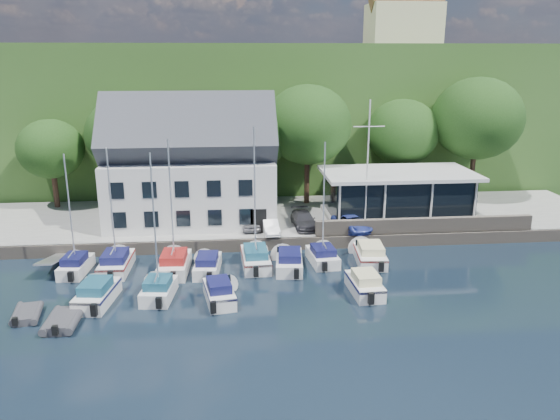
{
  "coord_description": "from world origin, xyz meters",
  "views": [
    {
      "loc": [
        -3.76,
        -29.61,
        15.04
      ],
      "look_at": [
        -0.09,
        9.0,
        3.89
      ],
      "focal_mm": 35.0,
      "sensor_mm": 36.0,
      "label": 1
    }
  ],
  "objects_px": {
    "car_white": "(270,226)",
    "car_dgrey": "(304,220)",
    "boat_r2_1": "(155,233)",
    "harbor_building": "(191,172)",
    "car_silver": "(250,221)",
    "boat_r2_2": "(219,290)",
    "boat_r1_6": "(324,210)",
    "boat_r2_0": "(97,291)",
    "club_pavilion": "(397,194)",
    "boat_r1_2": "(171,209)",
    "boat_r1_7": "(370,252)",
    "boat_r1_3": "(207,263)",
    "boat_r1_0": "(70,215)",
    "boat_r1_5": "(289,259)",
    "flagpole": "(367,166)",
    "boat_r1_4": "(255,205)",
    "dinghy_0": "(27,313)",
    "car_blue": "(352,222)",
    "boat_r2_4": "(365,282)",
    "boat_r1_1": "(112,210)",
    "dinghy_1": "(63,319)"
  },
  "relations": [
    {
      "from": "boat_r1_0",
      "to": "boat_r1_6",
      "type": "distance_m",
      "value": 17.79
    },
    {
      "from": "car_silver",
      "to": "car_blue",
      "type": "xyz_separation_m",
      "value": [
        8.36,
        -1.32,
        0.01
      ]
    },
    {
      "from": "boat_r1_7",
      "to": "dinghy_1",
      "type": "bearing_deg",
      "value": -152.86
    },
    {
      "from": "boat_r1_0",
      "to": "boat_r1_1",
      "type": "bearing_deg",
      "value": 7.91
    },
    {
      "from": "harbor_building",
      "to": "boat_r1_0",
      "type": "distance_m",
      "value": 11.77
    },
    {
      "from": "harbor_building",
      "to": "boat_r1_0",
      "type": "xyz_separation_m",
      "value": [
        -7.79,
        -8.76,
        -1.07
      ]
    },
    {
      "from": "boat_r1_0",
      "to": "boat_r2_1",
      "type": "distance_m",
      "value": 7.97
    },
    {
      "from": "club_pavilion",
      "to": "boat_r1_5",
      "type": "distance_m",
      "value": 14.05
    },
    {
      "from": "boat_r2_2",
      "to": "dinghy_1",
      "type": "relative_size",
      "value": 1.63
    },
    {
      "from": "flagpole",
      "to": "boat_r1_4",
      "type": "relative_size",
      "value": 1.13
    },
    {
      "from": "car_silver",
      "to": "boat_r1_4",
      "type": "height_order",
      "value": "boat_r1_4"
    },
    {
      "from": "harbor_building",
      "to": "car_silver",
      "type": "distance_m",
      "value": 6.66
    },
    {
      "from": "car_dgrey",
      "to": "boat_r1_2",
      "type": "bearing_deg",
      "value": -150.83
    },
    {
      "from": "club_pavilion",
      "to": "boat_r1_1",
      "type": "distance_m",
      "value": 24.44
    },
    {
      "from": "boat_r1_3",
      "to": "boat_r1_2",
      "type": "bearing_deg",
      "value": 178.81
    },
    {
      "from": "car_blue",
      "to": "boat_r1_5",
      "type": "bearing_deg",
      "value": -154.66
    },
    {
      "from": "boat_r2_1",
      "to": "boat_r2_2",
      "type": "bearing_deg",
      "value": -6.03
    },
    {
      "from": "dinghy_0",
      "to": "dinghy_1",
      "type": "height_order",
      "value": "dinghy_1"
    },
    {
      "from": "boat_r1_3",
      "to": "boat_r1_4",
      "type": "xyz_separation_m",
      "value": [
        3.47,
        0.78,
        3.98
      ]
    },
    {
      "from": "boat_r2_2",
      "to": "boat_r1_0",
      "type": "bearing_deg",
      "value": 141.41
    },
    {
      "from": "boat_r1_3",
      "to": "boat_r2_4",
      "type": "height_order",
      "value": "boat_r2_4"
    },
    {
      "from": "boat_r1_7",
      "to": "car_silver",
      "type": "bearing_deg",
      "value": 150.75
    },
    {
      "from": "harbor_building",
      "to": "boat_r2_2",
      "type": "relative_size",
      "value": 2.73
    },
    {
      "from": "flagpole",
      "to": "boat_r1_2",
      "type": "height_order",
      "value": "flagpole"
    },
    {
      "from": "boat_r2_0",
      "to": "boat_r2_2",
      "type": "xyz_separation_m",
      "value": [
        7.58,
        -0.47,
        -0.03
      ]
    },
    {
      "from": "car_blue",
      "to": "boat_r2_2",
      "type": "distance_m",
      "value": 15.04
    },
    {
      "from": "boat_r1_1",
      "to": "boat_r2_4",
      "type": "height_order",
      "value": "boat_r1_1"
    },
    {
      "from": "boat_r1_6",
      "to": "boat_r2_4",
      "type": "bearing_deg",
      "value": -77.11
    },
    {
      "from": "car_silver",
      "to": "boat_r1_6",
      "type": "bearing_deg",
      "value": -52.76
    },
    {
      "from": "boat_r1_6",
      "to": "boat_r2_0",
      "type": "height_order",
      "value": "boat_r1_6"
    },
    {
      "from": "boat_r2_1",
      "to": "car_dgrey",
      "type": "bearing_deg",
      "value": 51.66
    },
    {
      "from": "flagpole",
      "to": "dinghy_1",
      "type": "bearing_deg",
      "value": -147.66
    },
    {
      "from": "car_dgrey",
      "to": "boat_r1_2",
      "type": "distance_m",
      "value": 12.43
    },
    {
      "from": "car_white",
      "to": "dinghy_1",
      "type": "relative_size",
      "value": 1.08
    },
    {
      "from": "dinghy_0",
      "to": "boat_r1_0",
      "type": "bearing_deg",
      "value": 71.49
    },
    {
      "from": "car_blue",
      "to": "boat_r1_3",
      "type": "xyz_separation_m",
      "value": [
        -11.68,
        -5.5,
        -0.96
      ]
    },
    {
      "from": "boat_r1_1",
      "to": "boat_r1_2",
      "type": "height_order",
      "value": "boat_r1_2"
    },
    {
      "from": "boat_r1_4",
      "to": "dinghy_0",
      "type": "relative_size",
      "value": 3.39
    },
    {
      "from": "boat_r1_5",
      "to": "boat_r2_2",
      "type": "xyz_separation_m",
      "value": [
        -4.99,
        -5.0,
        0.03
      ]
    },
    {
      "from": "car_white",
      "to": "car_dgrey",
      "type": "distance_m",
      "value": 3.2
    },
    {
      "from": "club_pavilion",
      "to": "boat_r1_0",
      "type": "xyz_separation_m",
      "value": [
        -25.79,
        -8.26,
        1.23
      ]
    },
    {
      "from": "harbor_building",
      "to": "car_white",
      "type": "distance_m",
      "value": 8.52
    },
    {
      "from": "car_white",
      "to": "club_pavilion",
      "type": "bearing_deg",
      "value": 14.44
    },
    {
      "from": "boat_r1_2",
      "to": "boat_r2_4",
      "type": "relative_size",
      "value": 1.76
    },
    {
      "from": "club_pavilion",
      "to": "boat_r1_0",
      "type": "height_order",
      "value": "boat_r1_0"
    },
    {
      "from": "boat_r1_1",
      "to": "boat_r2_4",
      "type": "relative_size",
      "value": 1.7
    },
    {
      "from": "boat_r1_6",
      "to": "dinghy_0",
      "type": "bearing_deg",
      "value": -164.79
    },
    {
      "from": "club_pavilion",
      "to": "boat_r1_2",
      "type": "bearing_deg",
      "value": -155.13
    },
    {
      "from": "boat_r1_2",
      "to": "boat_r2_1",
      "type": "height_order",
      "value": "boat_r1_2"
    },
    {
      "from": "boat_r1_4",
      "to": "boat_r1_5",
      "type": "height_order",
      "value": "boat_r1_4"
    }
  ]
}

